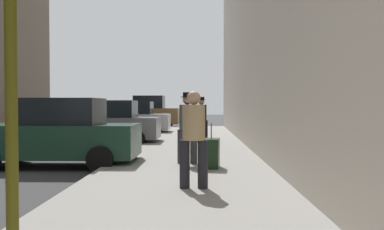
{
  "coord_description": "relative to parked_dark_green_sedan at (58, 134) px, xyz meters",
  "views": [
    {
      "loc": [
        6.33,
        -9.37,
        1.62
      ],
      "look_at": [
        6.05,
        6.77,
        1.23
      ],
      "focal_mm": 40.0,
      "sensor_mm": 36.0,
      "label": 1
    }
  ],
  "objects": [
    {
      "name": "sidewalk",
      "position": [
        3.35,
        -1.68,
        -0.77
      ],
      "size": [
        4.0,
        40.0,
        0.15
      ],
      "primitive_type": "cube",
      "color": "gray",
      "rests_on": "ground_plane"
    },
    {
      "name": "pedestrian_with_beanie",
      "position": [
        3.39,
        -0.43,
        0.29
      ],
      "size": [
        0.52,
        0.44,
        1.78
      ],
      "color": "#333338",
      "rests_on": "sidewalk"
    },
    {
      "name": "parked_silver_sedan",
      "position": [
        -0.0,
        12.18,
        0.0
      ],
      "size": [
        4.23,
        2.11,
        1.79
      ],
      "color": "#B7BABF",
      "rests_on": "ground_plane"
    },
    {
      "name": "parked_gray_coupe",
      "position": [
        -0.0,
        6.06,
        0.0
      ],
      "size": [
        4.22,
        2.09,
        1.79
      ],
      "color": "slate",
      "rests_on": "ground_plane"
    },
    {
      "name": "parked_bronze_suv",
      "position": [
        -0.0,
        19.06,
        0.18
      ],
      "size": [
        4.67,
        2.2,
        2.25
      ],
      "color": "brown",
      "rests_on": "ground_plane"
    },
    {
      "name": "fire_hydrant",
      "position": [
        1.8,
        0.9,
        -0.35
      ],
      "size": [
        0.42,
        0.22,
        0.7
      ],
      "color": "red",
      "rests_on": "sidewalk"
    },
    {
      "name": "pedestrian_in_tan_coat",
      "position": [
        3.58,
        -3.58,
        0.26
      ],
      "size": [
        0.51,
        0.42,
        1.71
      ],
      "color": "black",
      "rests_on": "sidewalk"
    },
    {
      "name": "rolling_suitcase",
      "position": [
        3.96,
        -1.13,
        -0.36
      ],
      "size": [
        0.42,
        0.6,
        1.04
      ],
      "color": "black",
      "rests_on": "sidewalk"
    },
    {
      "name": "pedestrian_with_fedora",
      "position": [
        3.77,
        5.81,
        0.29
      ],
      "size": [
        0.52,
        0.45,
        1.78
      ],
      "color": "black",
      "rests_on": "sidewalk"
    },
    {
      "name": "parked_dark_green_sedan",
      "position": [
        0.0,
        0.0,
        0.0
      ],
      "size": [
        4.21,
        2.09,
        1.79
      ],
      "color": "#193828",
      "rests_on": "ground_plane"
    }
  ]
}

